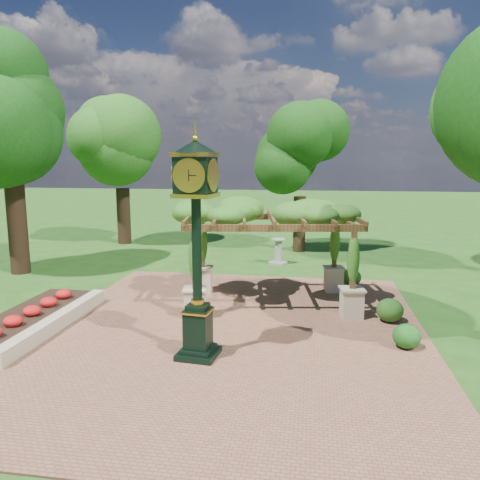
# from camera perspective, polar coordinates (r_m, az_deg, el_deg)

# --- Properties ---
(ground) EXTENTS (120.00, 120.00, 0.00)m
(ground) POSITION_cam_1_polar(r_m,az_deg,el_deg) (11.52, -1.97, -12.97)
(ground) COLOR #1E4714
(ground) RESTS_ON ground
(brick_plaza) EXTENTS (10.00, 12.00, 0.04)m
(brick_plaza) POSITION_cam_1_polar(r_m,az_deg,el_deg) (12.43, -1.09, -11.13)
(brick_plaza) COLOR brown
(brick_plaza) RESTS_ON ground
(border_wall) EXTENTS (0.35, 5.00, 0.40)m
(border_wall) POSITION_cam_1_polar(r_m,az_deg,el_deg) (13.47, -21.42, -9.33)
(border_wall) COLOR #C6B793
(border_wall) RESTS_ON ground
(flower_bed) EXTENTS (1.50, 5.00, 0.36)m
(flower_bed) POSITION_cam_1_polar(r_m,az_deg,el_deg) (13.94, -24.65, -9.00)
(flower_bed) COLOR red
(flower_bed) RESTS_ON ground
(pedestal_clock) EXTENTS (1.07, 1.07, 4.92)m
(pedestal_clock) POSITION_cam_1_polar(r_m,az_deg,el_deg) (10.18, -5.34, 1.20)
(pedestal_clock) COLOR black
(pedestal_clock) RESTS_ON brick_plaza
(pergola) EXTENTS (5.56, 3.95, 3.24)m
(pergola) POSITION_cam_1_polar(r_m,az_deg,el_deg) (14.22, 3.84, 2.50)
(pergola) COLOR #C7B694
(pergola) RESTS_ON brick_plaza
(sundial) EXTENTS (0.81, 0.81, 1.11)m
(sundial) POSITION_cam_1_polar(r_m,az_deg,el_deg) (20.23, 4.68, -1.59)
(sundial) COLOR #9C9C93
(sundial) RESTS_ON ground
(shrub_front) EXTENTS (0.85, 0.85, 0.59)m
(shrub_front) POSITION_cam_1_polar(r_m,az_deg,el_deg) (11.95, 19.65, -10.98)
(shrub_front) COLOR #195117
(shrub_front) RESTS_ON brick_plaza
(shrub_mid) EXTENTS (0.73, 0.73, 0.65)m
(shrub_mid) POSITION_cam_1_polar(r_m,az_deg,el_deg) (13.64, 17.80, -8.15)
(shrub_mid) COLOR #1F4A14
(shrub_mid) RESTS_ON brick_plaza
(shrub_back) EXTENTS (0.74, 0.74, 0.63)m
(shrub_back) POSITION_cam_1_polar(r_m,az_deg,el_deg) (17.03, 13.39, -4.44)
(shrub_back) COLOR #285D1A
(shrub_back) RESTS_ON brick_plaza
(tree_west_near) EXTENTS (4.44, 4.44, 9.19)m
(tree_west_near) POSITION_cam_1_polar(r_m,az_deg,el_deg) (20.27, -26.42, 13.98)
(tree_west_near) COLOR #311D13
(tree_west_near) RESTS_ON ground
(tree_west_far) EXTENTS (3.78, 3.78, 7.65)m
(tree_west_far) POSITION_cam_1_polar(r_m,az_deg,el_deg) (25.71, -14.33, 11.15)
(tree_west_far) COLOR black
(tree_west_far) RESTS_ON ground
(tree_north) EXTENTS (3.08, 3.08, 6.99)m
(tree_north) POSITION_cam_1_polar(r_m,az_deg,el_deg) (22.90, 7.44, 10.44)
(tree_north) COLOR #352415
(tree_north) RESTS_ON ground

